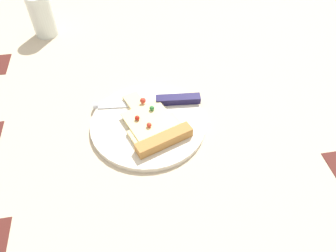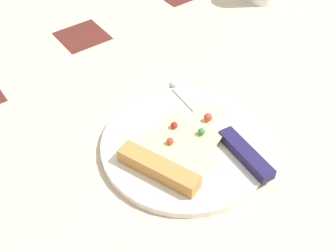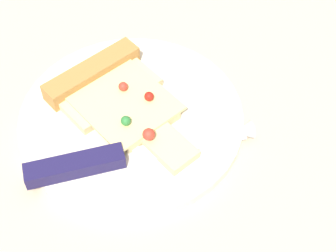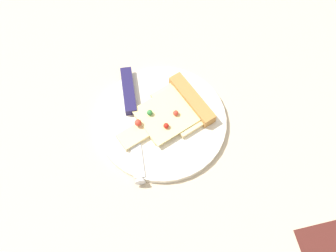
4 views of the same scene
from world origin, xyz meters
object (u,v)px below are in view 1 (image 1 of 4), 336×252
Objects in this scene: plate at (148,123)px; drinking_glass at (42,16)px; pizza_slice at (154,127)px; knife at (158,101)px.

drinking_glass is at bearing -148.87° from plate.
plate is 1.30× the size of pizza_slice.
pizza_slice is at bearing 30.62° from drinking_glass.
drinking_glass is at bearing 99.76° from pizza_slice.
plate is 6.18cm from knife.
plate is 2.10× the size of drinking_glass.
knife reaches higher than plate.
pizza_slice is at bearing 20.98° from plate.
drinking_glass reaches higher than pizza_slice.
plate is at bearing 31.13° from drinking_glass.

